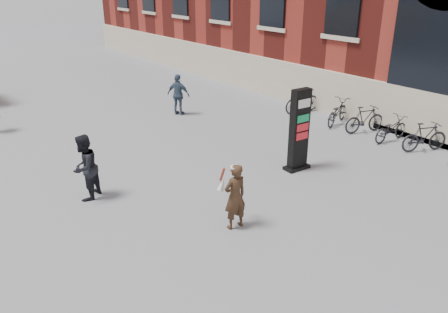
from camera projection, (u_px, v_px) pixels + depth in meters
ground at (199, 225)px, 10.29m from camera, size 100.00×100.00×0.00m
info_pylon at (299, 130)px, 12.81m from camera, size 0.81×0.43×2.48m
woman at (235, 196)px, 9.90m from camera, size 0.61×0.56×1.59m
pedestrian_a at (85, 168)px, 11.20m from camera, size 1.08×1.05×1.75m
pedestrian_c at (178, 95)px, 18.15m from camera, size 0.88×1.07×1.71m
bike_3 at (425, 137)px, 14.43m from camera, size 1.72×1.09×1.01m
bike_4 at (391, 129)px, 15.38m from camera, size 1.70×0.64×0.88m
bike_5 at (365, 119)px, 16.18m from camera, size 1.76×0.93×1.02m
bike_6 at (337, 112)px, 17.15m from camera, size 1.95×1.21×0.97m
bike_7 at (302, 100)px, 18.52m from camera, size 1.83×0.68×1.07m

